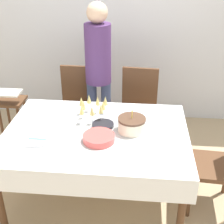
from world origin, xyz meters
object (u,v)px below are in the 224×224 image
object	(u,v)px
dining_chair_far_right	(138,108)
dining_chair_right_end	(224,159)
dining_chair_far_left	(78,105)
plate_stack_main	(99,138)
plate_stack_dessert	(103,125)
person_standing	(98,65)
high_chair	(11,107)
champagne_tray	(93,109)
birthday_cake	(132,124)

from	to	relation	value
dining_chair_far_right	dining_chair_right_end	world-z (taller)	same
dining_chair_far_left	plate_stack_main	bearing A→B (deg)	-69.42
plate_stack_dessert	person_standing	xyz separation A→B (m)	(-0.15, 0.83, 0.26)
plate_stack_main	high_chair	xyz separation A→B (m)	(-1.16, 0.97, -0.27)
champagne_tray	high_chair	size ratio (longest dim) A/B	0.50
dining_chair_far_right	plate_stack_dessert	world-z (taller)	dining_chair_far_right
dining_chair_right_end	high_chair	bearing A→B (deg)	159.25
birthday_cake	champagne_tray	xyz separation A→B (m)	(-0.36, 0.19, 0.03)
person_standing	dining_chair_far_left	bearing A→B (deg)	-171.97
dining_chair_right_end	person_standing	size ratio (longest dim) A/B	0.58
champagne_tray	plate_stack_dessert	size ratio (longest dim) A/B	1.89
birthday_cake	person_standing	xyz separation A→B (m)	(-0.40, 0.88, 0.21)
person_standing	high_chair	world-z (taller)	person_standing
dining_chair_far_left	person_standing	xyz separation A→B (m)	(0.24, 0.03, 0.48)
champagne_tray	dining_chair_far_right	bearing A→B (deg)	57.91
dining_chair_right_end	plate_stack_dessert	bearing A→B (deg)	174.69
champagne_tray	person_standing	world-z (taller)	person_standing
dining_chair_far_right	high_chair	world-z (taller)	dining_chair_far_right
person_standing	dining_chair_far_right	bearing A→B (deg)	-4.41
plate_stack_dessert	person_standing	bearing A→B (deg)	100.09
birthday_cake	plate_stack_main	bearing A→B (deg)	-144.26
dining_chair_far_left	high_chair	distance (m)	0.77
champagne_tray	person_standing	bearing A→B (deg)	93.44
plate_stack_main	person_standing	world-z (taller)	person_standing
birthday_cake	high_chair	bearing A→B (deg)	150.77
dining_chair_far_left	champagne_tray	xyz separation A→B (m)	(0.29, -0.65, 0.29)
person_standing	plate_stack_main	bearing A→B (deg)	-82.36
dining_chair_far_right	high_chair	xyz separation A→B (m)	(-1.46, -0.06, -0.04)
person_standing	dining_chair_right_end	bearing A→B (deg)	-37.76
champagne_tray	high_chair	bearing A→B (deg)	150.55
dining_chair_far_left	plate_stack_main	distance (m)	1.13
birthday_cake	plate_stack_main	xyz separation A→B (m)	(-0.26, -0.18, -0.03)
plate_stack_main	person_standing	bearing A→B (deg)	97.64
dining_chair_right_end	dining_chair_far_right	bearing A→B (deg)	129.98
champagne_tray	person_standing	distance (m)	0.71
person_standing	high_chair	distance (m)	1.14
plate_stack_main	person_standing	xyz separation A→B (m)	(-0.14, 1.07, 0.24)
high_chair	birthday_cake	bearing A→B (deg)	-29.23
dining_chair_far_right	birthday_cake	size ratio (longest dim) A/B	4.01
champagne_tray	plate_stack_main	world-z (taller)	champagne_tray
champagne_tray	plate_stack_main	xyz separation A→B (m)	(0.10, -0.38, -0.06)
dining_chair_far_right	person_standing	distance (m)	0.66
dining_chair_right_end	person_standing	distance (m)	1.59
plate_stack_main	high_chair	bearing A→B (deg)	139.85
person_standing	champagne_tray	bearing A→B (deg)	-86.56
champagne_tray	plate_stack_dessert	distance (m)	0.19
dining_chair_right_end	birthday_cake	distance (m)	0.84
dining_chair_far_right	plate_stack_main	bearing A→B (deg)	-106.56
dining_chair_far_right	high_chair	size ratio (longest dim) A/B	1.34
dining_chair_far_left	plate_stack_main	world-z (taller)	dining_chair_far_left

